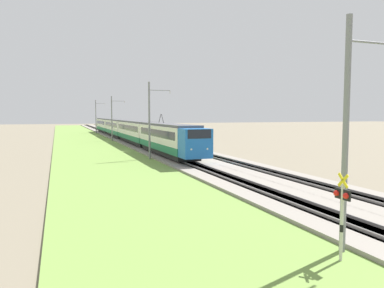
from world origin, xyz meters
TOP-DOWN VIEW (x-y plane):
  - ballast_main at (50.00, 0.00)m, footprint 240.00×4.40m
  - ballast_adjacent at (50.00, -4.37)m, footprint 240.00×4.40m
  - track_main at (50.00, 0.00)m, footprint 240.00×1.57m
  - track_adjacent at (50.00, -4.37)m, footprint 240.00×1.57m
  - grass_verge at (50.00, 6.48)m, footprint 240.00×12.67m
  - passenger_train at (65.62, 0.00)m, footprint 78.49×2.87m
  - crossing_signal_aux at (4.38, 3.21)m, footprint 0.70×0.23m
  - catenary_mast_near at (5.08, 2.46)m, footprint 0.22×2.56m
  - catenary_mast_mid at (35.07, 2.46)m, footprint 0.22×2.56m
  - catenary_mast_far at (65.06, 2.45)m, footprint 0.22×2.56m
  - catenary_mast_distant at (95.05, 2.46)m, footprint 0.22×2.56m

SIDE VIEW (x-z plane):
  - grass_verge at x=50.00m, z-range 0.00..0.12m
  - ballast_main at x=50.00m, z-range 0.00..0.30m
  - ballast_adjacent at x=50.00m, z-range 0.00..0.30m
  - track_main at x=50.00m, z-range -0.07..0.38m
  - track_adjacent at x=50.00m, z-range -0.07..0.38m
  - crossing_signal_aux at x=4.38m, z-range 0.33..3.46m
  - passenger_train at x=65.62m, z-range -0.16..4.93m
  - catenary_mast_far at x=65.06m, z-range 0.14..8.59m
  - catenary_mast_near at x=5.08m, z-range 0.14..8.71m
  - catenary_mast_mid at x=35.07m, z-range 0.14..8.80m
  - catenary_mast_distant at x=95.05m, z-range 0.14..8.94m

